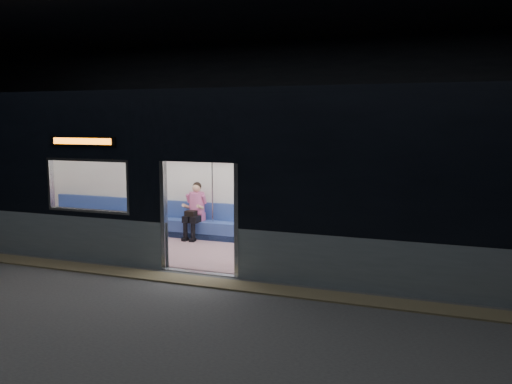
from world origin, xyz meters
The scene contains 7 objects.
station_floor centered at (0.00, 0.00, -0.01)m, with size 24.00×14.00×0.01m, color #47494C.
station_envelope centered at (0.00, 0.00, 3.66)m, with size 24.00×14.00×5.00m.
tactile_strip centered at (0.00, 0.55, 0.01)m, with size 22.80×0.50×0.03m, color #8C7F59.
metro_car centered at (0.00, 2.54, 1.85)m, with size 18.00×3.04×3.35m.
passenger centered at (-1.35, 3.55, 0.78)m, with size 0.41×0.67×1.32m.
handbag centered at (-1.37, 3.34, 0.66)m, with size 0.24×0.21×0.12m, color black.
transit_map centered at (5.00, 3.85, 1.50)m, with size 1.07×0.03×0.70m, color white.
Camera 1 is at (4.35, -7.63, 2.81)m, focal length 38.00 mm.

